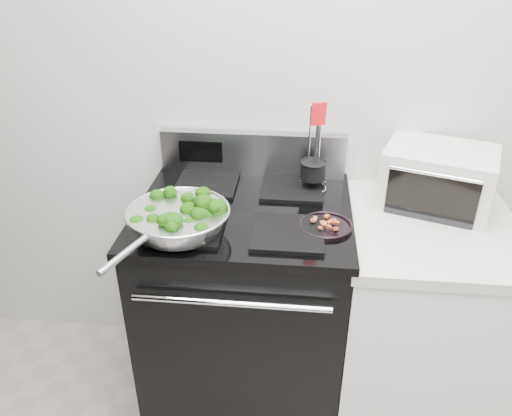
# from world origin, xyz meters

# --- Properties ---
(back_wall) EXTENTS (4.00, 0.02, 2.70)m
(back_wall) POSITION_xyz_m (0.00, 1.75, 1.35)
(back_wall) COLOR beige
(back_wall) RESTS_ON ground
(gas_range) EXTENTS (0.79, 0.69, 1.13)m
(gas_range) POSITION_xyz_m (-0.30, 1.41, 0.49)
(gas_range) COLOR black
(gas_range) RESTS_ON floor
(counter) EXTENTS (0.62, 0.68, 0.92)m
(counter) POSITION_xyz_m (0.39, 1.41, 0.46)
(counter) COLOR white
(counter) RESTS_ON floor
(skillet) EXTENTS (0.35, 0.53, 0.07)m
(skillet) POSITION_xyz_m (-0.50, 1.22, 1.00)
(skillet) COLOR silver
(skillet) RESTS_ON gas_range
(broccoli_pile) EXTENTS (0.27, 0.27, 0.10)m
(broccoli_pile) POSITION_xyz_m (-0.50, 1.22, 1.02)
(broccoli_pile) COLOR black
(broccoli_pile) RESTS_ON skillet
(bacon_plate) EXTENTS (0.18, 0.18, 0.04)m
(bacon_plate) POSITION_xyz_m (-0.00, 1.30, 0.97)
(bacon_plate) COLOR black
(bacon_plate) RESTS_ON gas_range
(utensil_holder) EXTENTS (0.12, 0.12, 0.36)m
(utensil_holder) POSITION_xyz_m (-0.05, 1.59, 1.01)
(utensil_holder) COLOR silver
(utensil_holder) RESTS_ON gas_range
(toaster_oven) EXTENTS (0.46, 0.41, 0.22)m
(toaster_oven) POSITION_xyz_m (0.42, 1.57, 1.03)
(toaster_oven) COLOR silver
(toaster_oven) RESTS_ON counter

